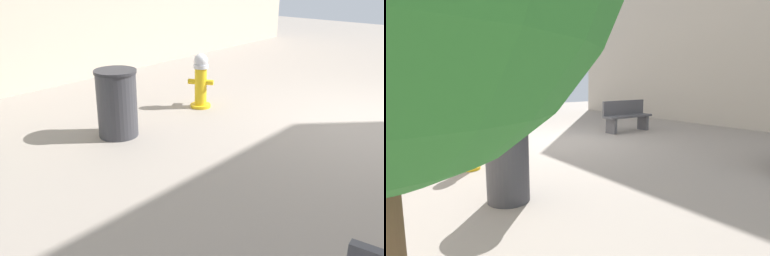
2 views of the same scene
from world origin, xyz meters
TOP-DOWN VIEW (x-y plane):
  - fire_hydrant at (2.77, 1.11)m, footprint 0.41×0.40m
  - trash_bin at (2.79, 2.84)m, footprint 0.58×0.58m

SIDE VIEW (x-z plane):
  - fire_hydrant at x=2.77m, z-range 0.00..0.91m
  - trash_bin at x=2.79m, z-range 0.00..0.94m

